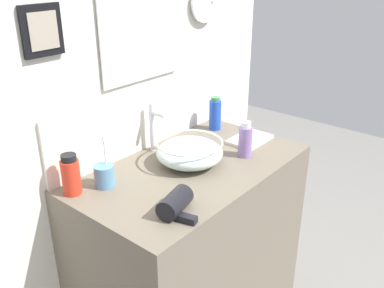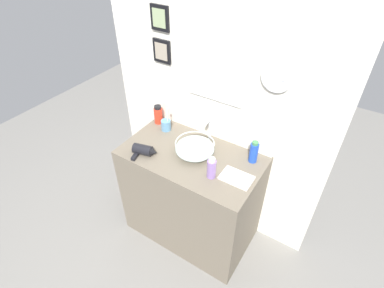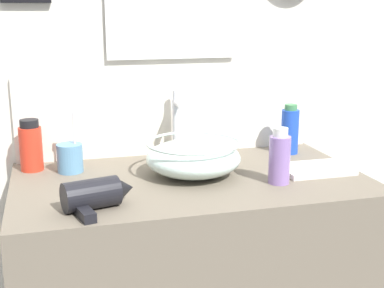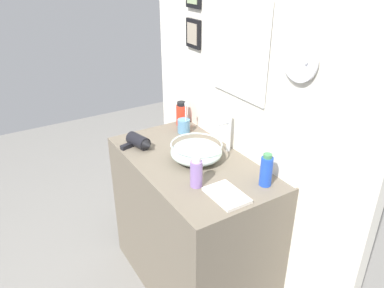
{
  "view_description": "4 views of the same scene",
  "coord_description": "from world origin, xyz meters",
  "px_view_note": "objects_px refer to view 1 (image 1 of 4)",
  "views": [
    {
      "loc": [
        -1.21,
        -1.01,
        1.68
      ],
      "look_at": [
        0.0,
        0.0,
        0.97
      ],
      "focal_mm": 40.0,
      "sensor_mm": 36.0,
      "label": 1
    },
    {
      "loc": [
        0.87,
        -1.36,
        2.27
      ],
      "look_at": [
        0.0,
        0.0,
        0.97
      ],
      "focal_mm": 28.0,
      "sensor_mm": 36.0,
      "label": 2
    },
    {
      "loc": [
        -0.39,
        -1.43,
        1.35
      ],
      "look_at": [
        0.0,
        0.0,
        0.97
      ],
      "focal_mm": 50.0,
      "sensor_mm": 36.0,
      "label": 3
    },
    {
      "loc": [
        1.51,
        -0.93,
        1.86
      ],
      "look_at": [
        0.0,
        0.0,
        0.97
      ],
      "focal_mm": 35.0,
      "sensor_mm": 36.0,
      "label": 4
    }
  ],
  "objects_px": {
    "glass_bowl_sink": "(190,152)",
    "hair_drier": "(178,201)",
    "faucet": "(154,125)",
    "lotion_bottle": "(245,140)",
    "shampoo_bottle": "(215,114)",
    "spray_bottle": "(71,175)",
    "toothbrush_cup": "(104,175)",
    "hand_towel": "(250,139)"
  },
  "relations": [
    {
      "from": "glass_bowl_sink",
      "to": "hair_drier",
      "type": "xyz_separation_m",
      "value": [
        -0.3,
        -0.2,
        -0.02
      ]
    },
    {
      "from": "glass_bowl_sink",
      "to": "faucet",
      "type": "xyz_separation_m",
      "value": [
        -0.0,
        0.21,
        0.07
      ]
    },
    {
      "from": "faucet",
      "to": "lotion_bottle",
      "type": "xyz_separation_m",
      "value": [
        0.21,
        -0.34,
        -0.05
      ]
    },
    {
      "from": "lotion_bottle",
      "to": "shampoo_bottle",
      "type": "height_order",
      "value": "shampoo_bottle"
    },
    {
      "from": "glass_bowl_sink",
      "to": "lotion_bottle",
      "type": "distance_m",
      "value": 0.25
    },
    {
      "from": "hair_drier",
      "to": "glass_bowl_sink",
      "type": "bearing_deg",
      "value": 33.57
    },
    {
      "from": "hair_drier",
      "to": "shampoo_bottle",
      "type": "relative_size",
      "value": 1.14
    },
    {
      "from": "hair_drier",
      "to": "lotion_bottle",
      "type": "height_order",
      "value": "lotion_bottle"
    },
    {
      "from": "faucet",
      "to": "spray_bottle",
      "type": "distance_m",
      "value": 0.46
    },
    {
      "from": "lotion_bottle",
      "to": "spray_bottle",
      "type": "relative_size",
      "value": 1.01
    },
    {
      "from": "faucet",
      "to": "toothbrush_cup",
      "type": "xyz_separation_m",
      "value": [
        -0.35,
        -0.08,
        -0.08
      ]
    },
    {
      "from": "faucet",
      "to": "shampoo_bottle",
      "type": "distance_m",
      "value": 0.39
    },
    {
      "from": "glass_bowl_sink",
      "to": "spray_bottle",
      "type": "height_order",
      "value": "spray_bottle"
    },
    {
      "from": "lotion_bottle",
      "to": "faucet",
      "type": "bearing_deg",
      "value": 121.94
    },
    {
      "from": "lotion_bottle",
      "to": "shampoo_bottle",
      "type": "bearing_deg",
      "value": 59.81
    },
    {
      "from": "lotion_bottle",
      "to": "shampoo_bottle",
      "type": "relative_size",
      "value": 0.95
    },
    {
      "from": "faucet",
      "to": "hair_drier",
      "type": "relative_size",
      "value": 1.16
    },
    {
      "from": "glass_bowl_sink",
      "to": "toothbrush_cup",
      "type": "height_order",
      "value": "toothbrush_cup"
    },
    {
      "from": "shampoo_bottle",
      "to": "hand_towel",
      "type": "relative_size",
      "value": 0.8
    },
    {
      "from": "faucet",
      "to": "hand_towel",
      "type": "relative_size",
      "value": 1.06
    },
    {
      "from": "hand_towel",
      "to": "lotion_bottle",
      "type": "bearing_deg",
      "value": -155.18
    },
    {
      "from": "glass_bowl_sink",
      "to": "shampoo_bottle",
      "type": "xyz_separation_m",
      "value": [
        0.38,
        0.15,
        0.03
      ]
    },
    {
      "from": "hand_towel",
      "to": "faucet",
      "type": "bearing_deg",
      "value": 143.35
    },
    {
      "from": "glass_bowl_sink",
      "to": "toothbrush_cup",
      "type": "relative_size",
      "value": 1.39
    },
    {
      "from": "hair_drier",
      "to": "hand_towel",
      "type": "relative_size",
      "value": 0.91
    },
    {
      "from": "glass_bowl_sink",
      "to": "shampoo_bottle",
      "type": "height_order",
      "value": "shampoo_bottle"
    },
    {
      "from": "hair_drier",
      "to": "toothbrush_cup",
      "type": "xyz_separation_m",
      "value": [
        -0.05,
        0.33,
        0.01
      ]
    },
    {
      "from": "glass_bowl_sink",
      "to": "hair_drier",
      "type": "bearing_deg",
      "value": -146.43
    },
    {
      "from": "toothbrush_cup",
      "to": "hand_towel",
      "type": "distance_m",
      "value": 0.74
    },
    {
      "from": "hair_drier",
      "to": "toothbrush_cup",
      "type": "height_order",
      "value": "toothbrush_cup"
    },
    {
      "from": "faucet",
      "to": "toothbrush_cup",
      "type": "distance_m",
      "value": 0.36
    },
    {
      "from": "glass_bowl_sink",
      "to": "shampoo_bottle",
      "type": "distance_m",
      "value": 0.41
    },
    {
      "from": "glass_bowl_sink",
      "to": "lotion_bottle",
      "type": "height_order",
      "value": "lotion_bottle"
    },
    {
      "from": "shampoo_bottle",
      "to": "spray_bottle",
      "type": "height_order",
      "value": "shampoo_bottle"
    },
    {
      "from": "glass_bowl_sink",
      "to": "spray_bottle",
      "type": "relative_size",
      "value": 1.78
    },
    {
      "from": "spray_bottle",
      "to": "faucet",
      "type": "bearing_deg",
      "value": 3.66
    },
    {
      "from": "shampoo_bottle",
      "to": "hand_towel",
      "type": "height_order",
      "value": "shampoo_bottle"
    },
    {
      "from": "lotion_bottle",
      "to": "spray_bottle",
      "type": "xyz_separation_m",
      "value": [
        -0.67,
        0.31,
        0.0
      ]
    },
    {
      "from": "toothbrush_cup",
      "to": "hand_towel",
      "type": "relative_size",
      "value": 0.96
    },
    {
      "from": "faucet",
      "to": "lotion_bottle",
      "type": "relative_size",
      "value": 1.39
    },
    {
      "from": "hair_drier",
      "to": "toothbrush_cup",
      "type": "distance_m",
      "value": 0.33
    },
    {
      "from": "glass_bowl_sink",
      "to": "toothbrush_cup",
      "type": "distance_m",
      "value": 0.37
    }
  ]
}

